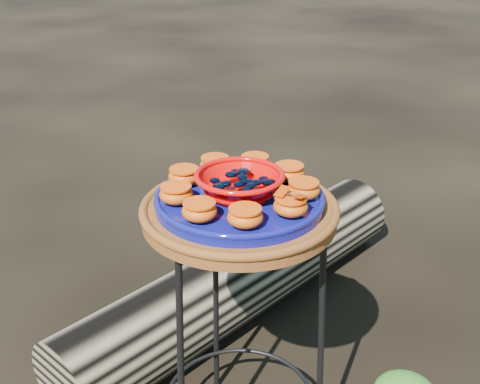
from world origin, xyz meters
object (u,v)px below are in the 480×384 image
object	(u,v)px
cobalt_plate	(239,201)
red_bowl	(239,185)
terracotta_saucer	(239,213)
plant_stand	(240,340)
driftwood_log	(242,279)

from	to	relation	value
cobalt_plate	red_bowl	world-z (taller)	red_bowl
terracotta_saucer	cobalt_plate	world-z (taller)	cobalt_plate
plant_stand	cobalt_plate	distance (m)	0.40
plant_stand	cobalt_plate	size ratio (longest dim) A/B	1.83
plant_stand	driftwood_log	distance (m)	0.63
red_bowl	driftwood_log	bearing A→B (deg)	70.23
driftwood_log	red_bowl	bearing A→B (deg)	-109.77
cobalt_plate	driftwood_log	world-z (taller)	cobalt_plate
plant_stand	terracotta_saucer	size ratio (longest dim) A/B	1.56
terracotta_saucer	cobalt_plate	xyz separation A→B (m)	(0.00, 0.00, 0.03)
cobalt_plate	driftwood_log	xyz separation A→B (m)	(0.20, 0.56, -0.61)
driftwood_log	cobalt_plate	bearing A→B (deg)	-109.77
red_bowl	driftwood_log	xyz separation A→B (m)	(0.20, 0.56, -0.65)
plant_stand	red_bowl	world-z (taller)	red_bowl
plant_stand	red_bowl	bearing A→B (deg)	0.00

